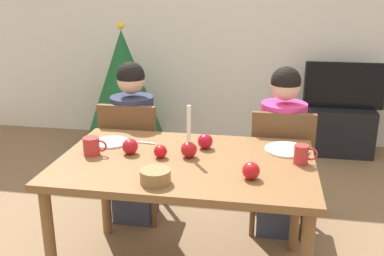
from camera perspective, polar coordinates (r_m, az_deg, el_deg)
back_wall at (r=4.84m, az=5.08°, el=13.58°), size 6.40×0.10×2.60m
dining_table at (r=2.46m, az=-0.81°, el=-5.92°), size 1.40×0.90×0.75m
chair_left at (r=3.18m, az=-7.66°, el=-3.43°), size 0.40×0.40×0.90m
chair_right at (r=3.05m, az=11.34°, el=-4.63°), size 0.40×0.40×0.90m
person_left_child at (r=3.19m, az=-7.53°, el=-2.26°), size 0.30×0.30×1.17m
person_right_child at (r=3.06m, az=11.40°, el=-3.40°), size 0.30×0.30×1.17m
tv_stand at (r=4.79m, az=18.51°, el=-0.30°), size 0.64×0.40×0.48m
tv at (r=4.67m, az=19.08°, el=5.19°), size 0.79×0.05×0.46m
christmas_tree at (r=4.66m, az=-8.83°, el=5.67°), size 0.80×0.80×1.32m
candle_centerpiece at (r=2.44m, az=-0.41°, el=-2.41°), size 0.09×0.09×0.30m
plate_left at (r=2.72m, az=-10.38°, el=-1.81°), size 0.21×0.21×0.01m
plate_right at (r=2.62m, az=12.16°, el=-2.74°), size 0.26×0.26×0.01m
mug_left at (r=2.55m, az=-12.77°, el=-2.29°), size 0.14×0.09×0.10m
mug_right at (r=2.43m, az=13.99°, el=-3.33°), size 0.13×0.08×0.10m
fork_left at (r=2.70m, az=-6.59°, el=-1.85°), size 0.18×0.03×0.01m
bowl_walnuts at (r=2.15m, az=-4.75°, el=-6.22°), size 0.15×0.15×0.07m
apple_near_candle at (r=2.58m, az=1.71°, el=-1.72°), size 0.09×0.09×0.09m
apple_by_left_plate at (r=2.52m, az=-7.99°, el=-2.37°), size 0.09×0.09×0.09m
apple_by_right_mug at (r=2.45m, az=-4.09°, el=-3.03°), size 0.07×0.07×0.07m
apple_far_edge at (r=2.20m, az=7.61°, el=-5.48°), size 0.09×0.09×0.09m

